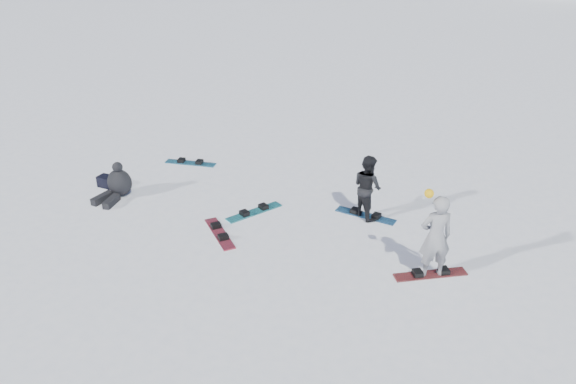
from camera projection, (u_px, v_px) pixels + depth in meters
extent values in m
plane|color=white|center=(307.00, 272.00, 11.48)|extent=(420.00, 420.00, 0.00)
cube|color=white|center=(568.00, 0.00, 54.83)|extent=(90.00, 14.00, 5.00)
imported|color=#96979B|center=(436.00, 237.00, 10.96)|extent=(0.78, 0.74, 1.79)
sphere|color=#F2B00C|center=(429.00, 193.00, 10.53)|extent=(0.18, 0.18, 0.18)
imported|color=black|center=(367.00, 187.00, 13.23)|extent=(0.96, 0.90, 1.58)
ellipsoid|color=black|center=(120.00, 182.00, 14.43)|extent=(0.74, 0.65, 0.70)
sphere|color=black|center=(117.00, 167.00, 14.24)|extent=(0.27, 0.27, 0.27)
cube|color=black|center=(112.00, 201.00, 14.09)|extent=(0.34, 0.63, 0.18)
cube|color=black|center=(102.00, 198.00, 14.24)|extent=(0.18, 0.61, 0.18)
cube|color=black|center=(107.00, 181.00, 14.99)|extent=(0.47, 0.33, 0.30)
cube|color=maroon|center=(430.00, 274.00, 11.36)|extent=(1.34, 1.16, 0.03)
cube|color=#185184|center=(365.00, 215.00, 13.58)|extent=(1.50, 0.28, 0.03)
cube|color=maroon|center=(220.00, 233.00, 12.81)|extent=(1.37, 1.12, 0.03)
cube|color=teal|center=(254.00, 212.00, 13.73)|extent=(0.85, 1.49, 0.03)
cube|color=#19688B|center=(191.00, 163.00, 16.44)|extent=(1.52, 0.70, 0.03)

